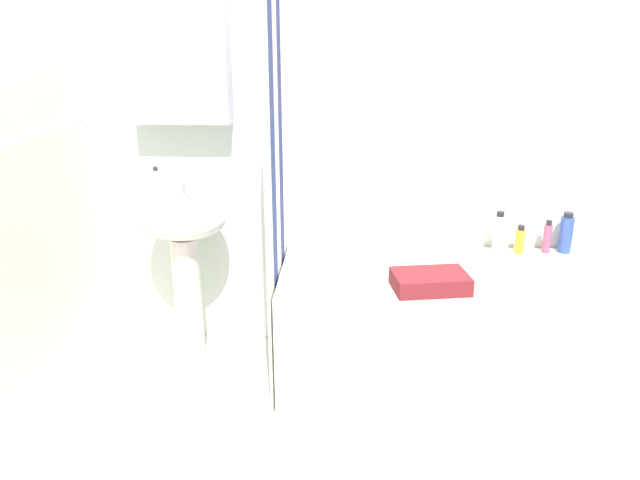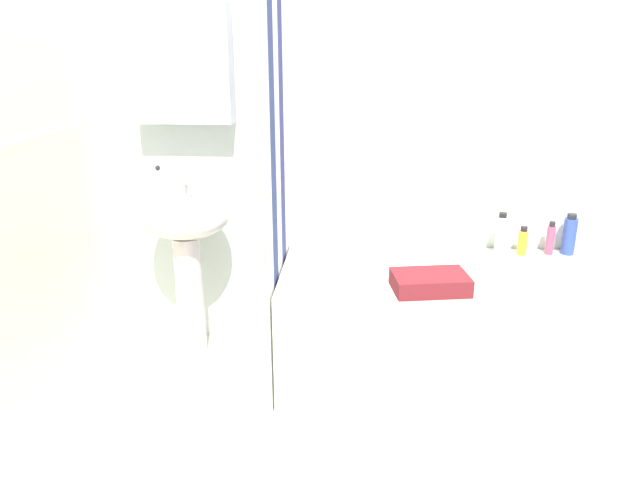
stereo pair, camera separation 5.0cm
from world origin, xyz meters
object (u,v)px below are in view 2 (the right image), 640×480
conditioner_bottle (523,242)px  sink (186,243)px  bathtub (439,327)px  towel_folded (430,282)px  lotion_bottle (550,239)px  soap_dispenser (159,184)px  shampoo_bottle (501,235)px  body_wash_bottle (569,235)px

conditioner_bottle → sink: bearing=-176.3°
conditioner_bottle → bathtub: bearing=-146.8°
towel_folded → lotion_bottle: bearing=38.0°
soap_dispenser → shampoo_bottle: (1.69, 0.10, -0.26)m
soap_dispenser → bathtub: size_ratio=0.11×
shampoo_bottle → towel_folded: shampoo_bottle is taller
sink → conditioner_bottle: 1.69m
bathtub → conditioner_bottle: 0.62m
sink → towel_folded: sink is taller
bathtub → towel_folded: (-0.08, -0.21, 0.32)m
sink → body_wash_bottle: 1.93m
sink → bathtub: sink is taller
sink → soap_dispenser: size_ratio=5.11×
body_wash_bottle → towel_folded: bearing=-145.2°
body_wash_bottle → lotion_bottle: (-0.09, -0.01, -0.02)m
lotion_bottle → towel_folded: (-0.65, -0.50, -0.04)m
bathtub → body_wash_bottle: bearing=24.8°
sink → soap_dispenser: 0.32m
conditioner_bottle → towel_folded: conditioner_bottle is taller
sink → bathtub: size_ratio=0.56×
body_wash_bottle → conditioner_bottle: (-0.23, -0.03, -0.03)m
bathtub → shampoo_bottle: 0.56m
body_wash_bottle → shampoo_bottle: shampoo_bottle is taller
sink → soap_dispenser: bearing=-177.8°
soap_dispenser → shampoo_bottle: size_ratio=0.76×
soap_dispenser → shampoo_bottle: 1.71m
bathtub → shampoo_bottle: size_ratio=6.88×
body_wash_bottle → soap_dispenser: bearing=-176.1°
soap_dispenser → towel_folded: size_ratio=0.52×
bathtub → body_wash_bottle: body_wash_bottle is taller
bathtub → conditioner_bottle: size_ratio=10.27×
soap_dispenser → lotion_bottle: (1.94, 0.13, -0.28)m
sink → shampoo_bottle: (1.57, 0.10, 0.05)m
towel_folded → soap_dispenser: bearing=163.8°
soap_dispenser → towel_folded: 1.38m
lotion_bottle → towel_folded: 0.82m
soap_dispenser → shampoo_bottle: bearing=3.4°
bathtub → towel_folded: size_ratio=4.71×
bathtub → sink: bearing=172.4°
body_wash_bottle → shampoo_bottle: 0.35m
sink → conditioner_bottle: sink is taller
body_wash_bottle → conditioner_bottle: body_wash_bottle is taller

